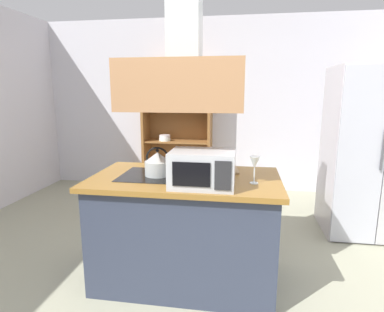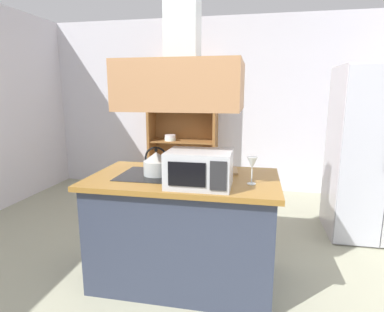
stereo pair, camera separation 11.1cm
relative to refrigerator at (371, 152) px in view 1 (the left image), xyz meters
The scene contains 10 objects.
ground_plane 2.44m from the refrigerator, 138.30° to the right, with size 7.80×7.80×0.00m, color #9B9B82.
wall_back 2.30m from the refrigerator, 138.31° to the left, with size 6.00×0.12×2.70m, color silver.
kitchen_island 2.27m from the refrigerator, 145.95° to the right, with size 1.51×0.88×0.90m.
range_hood 2.36m from the refrigerator, 145.95° to the right, with size 0.90×0.70×1.26m.
refrigerator is the anchor object (origin of this frame).
dish_cabinet 2.74m from the refrigerator, 152.01° to the left, with size 1.08×0.40×1.98m.
kettle 2.41m from the refrigerator, 148.96° to the right, with size 0.21×0.21×0.24m.
cutting_board 1.89m from the refrigerator, 147.42° to the right, with size 0.34×0.24×0.02m, color tan.
microwave 2.23m from the refrigerator, 138.41° to the right, with size 0.46×0.35×0.26m.
wine_glass_on_counter 1.88m from the refrigerator, 133.82° to the right, with size 0.08×0.08×0.21m.
Camera 1 is at (0.29, -2.18, 1.57)m, focal length 29.77 mm.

